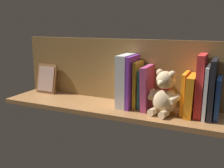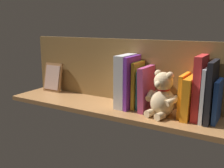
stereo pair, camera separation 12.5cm
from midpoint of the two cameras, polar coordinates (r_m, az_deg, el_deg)
ground_plane at (r=127.76cm, az=-2.80°, el=-5.15°), size 111.26×26.10×2.20cm
shelf_back_panel at (r=133.12cm, az=-0.74°, el=3.02°), size 111.26×1.50×31.25cm
book_0 at (r=115.25cm, az=19.16°, el=-2.92°), size 1.72×12.92×16.94cm
book_1 at (r=113.36cm, az=18.07°, el=-1.09°), size 2.08×15.34×24.59cm
book_2 at (r=114.10cm, az=16.96°, el=-1.64°), size 1.58×14.98×21.85cm
book_3 at (r=114.43cm, az=15.76°, el=-0.36°), size 2.99×13.93×26.32cm
book_4 at (r=115.30cm, az=13.84°, el=-2.45°), size 3.53×15.51×17.44cm
book_5 at (r=116.76cm, az=12.60°, el=-1.99°), size 1.61×13.32×18.16cm
teddy_bear at (r=114.37cm, az=8.28°, el=-2.39°), size 15.18×14.51×19.47cm
book_6 at (r=120.35cm, az=4.76°, el=-0.84°), size 3.30×14.56×20.00cm
book_7 at (r=123.22cm, az=3.83°, el=-1.02°), size 2.04×10.88×17.75cm
book_8 at (r=123.19cm, az=2.78°, el=-0.10°), size 1.63×11.74×21.56cm
book_9 at (r=122.20cm, az=1.62°, el=0.45°), size 1.57×14.95×24.25cm
dictionary_thick_white at (r=123.66cm, az=0.08°, el=0.69°), size 4.79×14.59×24.60cm
picture_frame_leaning at (r=155.18cm, az=-16.23°, el=1.11°), size 12.17×4.90×16.53cm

